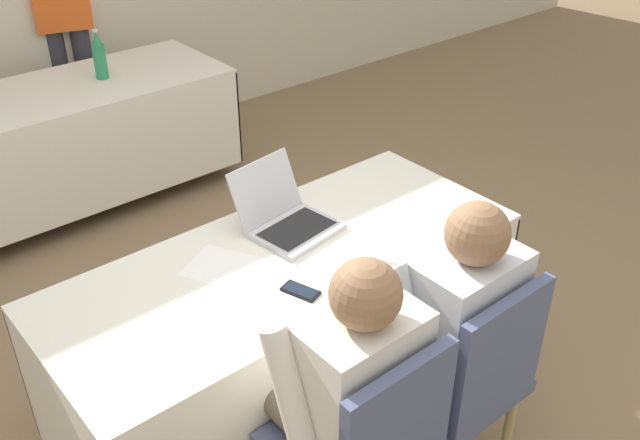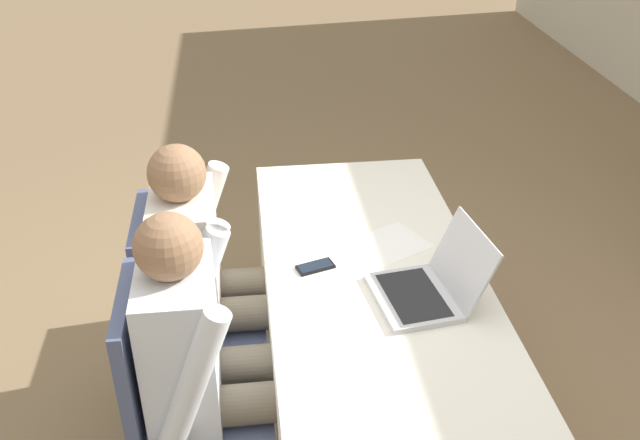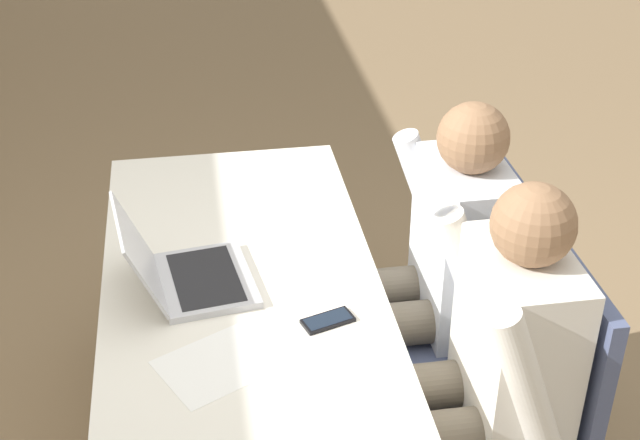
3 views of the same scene
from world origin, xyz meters
The scene contains 11 objects.
ground_plane centered at (0.00, 0.00, 0.00)m, with size 24.00×24.00×0.00m, color #846B4C.
conference_table_near centered at (0.00, 0.00, 0.55)m, with size 1.80×0.75×0.73m.
conference_table_far centered at (0.07, 2.11, 0.55)m, with size 1.80×0.75×0.73m.
laptop centered at (0.12, 0.15, 0.77)m, with size 0.35×0.38×0.24m.
cell_phone centered at (-0.09, -0.20, 0.73)m, with size 0.10×0.14×0.01m.
paper_beside_laptop centered at (-0.20, 0.07, 0.73)m, with size 0.32×0.36×0.00m.
water_bottle centered at (0.29, 2.11, 0.85)m, with size 0.07×0.07×0.29m.
chair_near_right centered at (0.23, -0.68, 0.49)m, with size 0.44×0.44×0.90m.
person_checkered_shirt centered at (-0.23, -0.58, 0.65)m, with size 0.50×0.52×1.16m.
person_white_shirt centered at (0.23, -0.58, 0.65)m, with size 0.50×0.52×1.16m.
person_red_shirt centered at (0.37, 2.78, 0.91)m, with size 0.38×0.29×1.59m.
Camera 1 is at (-1.27, -1.72, 2.21)m, focal length 40.00 mm.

